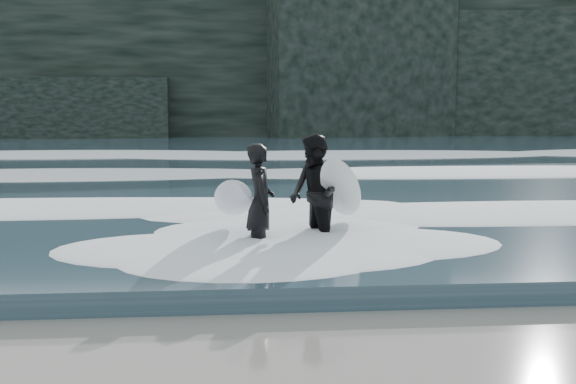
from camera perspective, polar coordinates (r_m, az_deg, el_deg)
name	(u,v)px	position (r m, az deg, el deg)	size (l,w,h in m)	color
sea	(216,152)	(33.89, -5.73, 3.17)	(90.00, 52.00, 0.30)	#2C4452
headland	(217,66)	(50.89, -5.63, 9.86)	(70.00, 9.00, 10.00)	black
foam_near	(207,206)	(13.95, -6.44, -1.09)	(60.00, 3.20, 0.20)	white
foam_mid	(212,172)	(20.90, -6.04, 1.61)	(60.00, 4.00, 0.24)	white
foam_far	(215,151)	(29.87, -5.80, 3.25)	(60.00, 4.80, 0.30)	white
surfer_left	(254,201)	(10.86, -2.69, -0.73)	(0.95, 2.07, 1.76)	black
surfer_right	(318,194)	(11.31, 2.36, -0.12)	(1.49, 2.13, 1.88)	black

